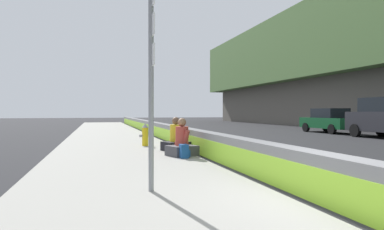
% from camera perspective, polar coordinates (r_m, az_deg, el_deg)
% --- Properties ---
extents(ground_plane, '(160.00, 160.00, 0.00)m').
position_cam_1_polar(ground_plane, '(5.72, 22.28, -14.60)').
color(ground_plane, '#232326').
rests_on(ground_plane, ground).
extents(sidewalk_strip, '(80.00, 4.40, 0.14)m').
position_cam_1_polar(sidewalk_strip, '(4.65, -5.91, -17.26)').
color(sidewalk_strip, gray).
rests_on(sidewalk_strip, ground_plane).
extents(jersey_barrier, '(76.00, 0.45, 0.85)m').
position_cam_1_polar(jersey_barrier, '(5.62, 22.27, -10.43)').
color(jersey_barrier, slate).
rests_on(jersey_barrier, ground_plane).
extents(route_sign_post, '(0.44, 0.09, 3.60)m').
position_cam_1_polar(route_sign_post, '(5.95, -6.70, 7.72)').
color(route_sign_post, gray).
rests_on(route_sign_post, sidewalk_strip).
extents(fire_hydrant, '(0.26, 0.46, 0.88)m').
position_cam_1_polar(fire_hydrant, '(13.76, -7.72, -3.19)').
color(fire_hydrant, gold).
rests_on(fire_hydrant, sidewalk_strip).
extents(seated_person_foreground, '(0.94, 1.01, 1.15)m').
position_cam_1_polar(seated_person_foreground, '(10.63, -1.66, -4.78)').
color(seated_person_foreground, '#424247').
rests_on(seated_person_foreground, sidewalk_strip).
extents(seated_person_middle, '(0.93, 1.01, 1.16)m').
position_cam_1_polar(seated_person_middle, '(11.98, -2.68, -4.16)').
color(seated_person_middle, black).
rests_on(seated_person_middle, sidewalk_strip).
extents(backpack, '(0.32, 0.28, 0.40)m').
position_cam_1_polar(backpack, '(10.11, -1.29, -6.00)').
color(backpack, navy).
rests_on(backpack, sidewalk_strip).
extents(parked_car_fourth, '(4.51, 1.98, 1.71)m').
position_cam_1_polar(parked_car_fourth, '(26.07, 21.65, -0.84)').
color(parked_car_fourth, '#145128').
rests_on(parked_car_fourth, ground_plane).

